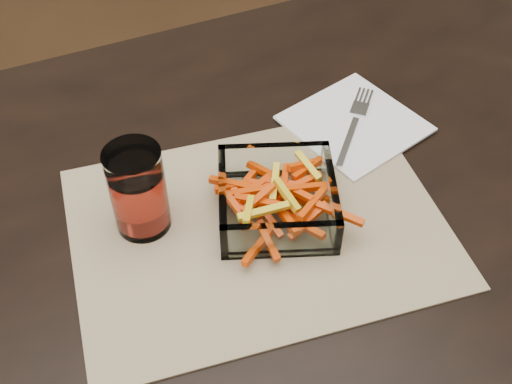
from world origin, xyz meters
The scene contains 6 objects.
dining_table centered at (0.00, 0.00, 0.66)m, with size 1.60×0.90×0.75m.
placemat centered at (-0.03, -0.01, 0.75)m, with size 0.45×0.33×0.00m, color tan.
glass_bowl centered at (0.00, 0.00, 0.78)m, with size 0.18×0.18×0.06m.
tumbler centered at (-0.16, 0.06, 0.81)m, with size 0.07×0.07×0.12m.
napkin centered at (0.17, 0.11, 0.76)m, with size 0.17×0.17×0.00m, color white.
fork centered at (0.17, 0.11, 0.76)m, with size 0.13×0.14×0.00m.
Camera 1 is at (-0.24, -0.46, 1.36)m, focal length 45.00 mm.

